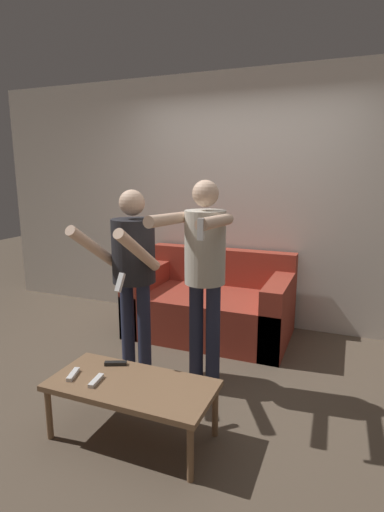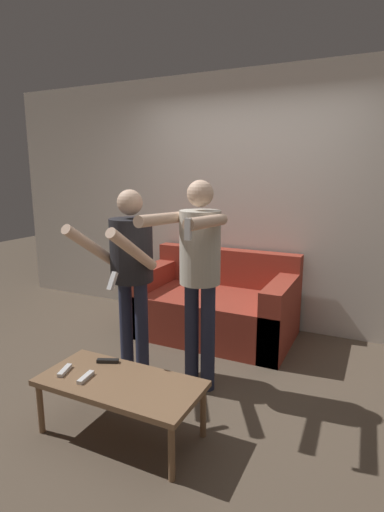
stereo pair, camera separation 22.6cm
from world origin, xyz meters
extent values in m
plane|color=brown|center=(0.00, 0.00, 0.00)|extent=(14.00, 14.00, 0.00)
cube|color=silver|center=(0.00, 1.54, 1.35)|extent=(6.40, 0.06, 2.70)
cube|color=#9E3828|center=(-0.22, 1.00, 0.23)|extent=(1.61, 0.93, 0.45)
cube|color=#9E3828|center=(-0.22, 1.39, 0.65)|extent=(1.61, 0.16, 0.39)
cube|color=#9E3828|center=(-0.92, 1.00, 0.33)|extent=(0.20, 0.93, 0.67)
cube|color=#9E3828|center=(0.49, 1.00, 0.33)|extent=(0.20, 0.93, 0.67)
cylinder|color=#282D47|center=(-0.60, 0.01, 0.40)|extent=(0.11, 0.11, 0.80)
cylinder|color=#282D47|center=(-0.44, 0.01, 0.40)|extent=(0.11, 0.11, 0.80)
cylinder|color=#232328|center=(-0.52, 0.01, 1.05)|extent=(0.35, 0.35, 0.51)
sphere|color=beige|center=(-0.52, 0.01, 1.43)|extent=(0.20, 0.20, 0.20)
cylinder|color=beige|center=(-0.71, -0.24, 1.11)|extent=(0.08, 0.56, 0.40)
cylinder|color=beige|center=(-0.33, -0.24, 1.11)|extent=(0.08, 0.56, 0.40)
cube|color=white|center=(-0.33, -0.50, 0.95)|extent=(0.04, 0.09, 0.12)
cylinder|color=#282D47|center=(0.02, 0.01, 0.43)|extent=(0.11, 0.11, 0.85)
cylinder|color=#282D47|center=(0.16, 0.01, 0.43)|extent=(0.11, 0.11, 0.85)
cylinder|color=beige|center=(0.09, 0.01, 1.12)|extent=(0.31, 0.31, 0.55)
sphere|color=beige|center=(0.09, 0.01, 1.52)|extent=(0.19, 0.19, 0.19)
cylinder|color=beige|center=(-0.08, -0.26, 1.35)|extent=(0.08, 0.55, 0.11)
cylinder|color=beige|center=(0.26, -0.26, 1.35)|extent=(0.08, 0.55, 0.11)
cube|color=white|center=(0.26, -0.53, 1.34)|extent=(0.04, 0.03, 0.13)
cube|color=#846042|center=(-0.12, -0.74, 0.36)|extent=(1.05, 0.50, 0.04)
cylinder|color=#846042|center=(-0.60, -0.95, 0.17)|extent=(0.04, 0.04, 0.34)
cylinder|color=#846042|center=(0.36, -0.95, 0.17)|extent=(0.04, 0.04, 0.34)
cylinder|color=#846042|center=(-0.60, -0.53, 0.17)|extent=(0.04, 0.04, 0.34)
cylinder|color=#846042|center=(0.36, -0.53, 0.17)|extent=(0.04, 0.04, 0.34)
cube|color=white|center=(-0.33, -0.81, 0.39)|extent=(0.06, 0.15, 0.02)
cube|color=white|center=(-0.51, -0.80, 0.39)|extent=(0.08, 0.15, 0.02)
cube|color=black|center=(-0.34, -0.57, 0.39)|extent=(0.15, 0.09, 0.02)
camera|label=1|loc=(1.08, -2.70, 1.67)|focal=28.00mm
camera|label=2|loc=(1.29, -2.61, 1.67)|focal=28.00mm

